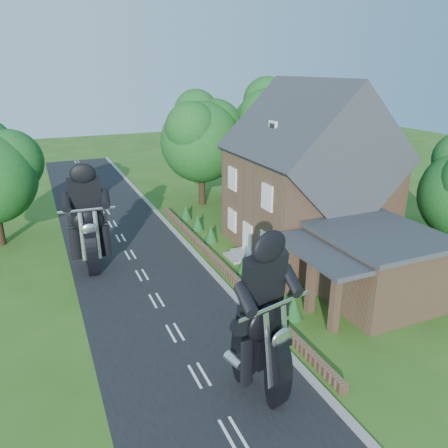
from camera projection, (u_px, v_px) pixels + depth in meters
name	position (u px, v px, depth m)	size (l,w,h in m)	color
ground	(175.00, 333.00, 18.76)	(120.00, 120.00, 0.00)	#2C5417
road	(175.00, 333.00, 18.76)	(7.00, 80.00, 0.02)	black
kerb	(251.00, 314.00, 20.11)	(0.30, 80.00, 0.12)	gray
garden_wall	(221.00, 266.00, 24.62)	(0.30, 22.00, 0.40)	brown
house	(308.00, 180.00, 26.40)	(9.54, 8.64, 10.24)	brown
annex	(373.00, 264.00, 21.18)	(7.05, 5.94, 3.44)	brown
tree_house_right	(362.00, 151.00, 30.68)	(6.51, 6.00, 8.40)	black
tree_behind_house	(278.00, 125.00, 35.88)	(7.81, 7.20, 10.08)	black
tree_behind_left	(205.00, 134.00, 34.64)	(6.94, 6.40, 9.16)	black
shrub_a	(293.00, 307.00, 19.70)	(0.90, 0.90, 1.10)	#133D19
shrub_b	(267.00, 284.00, 21.86)	(0.90, 0.90, 1.10)	#133D19
shrub_c	(245.00, 264.00, 24.01)	(0.90, 0.90, 1.10)	#133D19
shrub_d	(211.00, 234.00, 28.32)	(0.90, 0.90, 1.10)	#133D19
shrub_e	(198.00, 222.00, 30.48)	(0.90, 0.90, 1.10)	#133D19
shrub_f	(186.00, 212.00, 32.64)	(0.90, 0.90, 1.10)	#133D19
motorcycle_lead	(261.00, 370.00, 15.06)	(0.50, 1.97, 1.84)	black
motorcycle_follow	(92.00, 255.00, 24.33)	(0.50, 1.96, 1.83)	black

